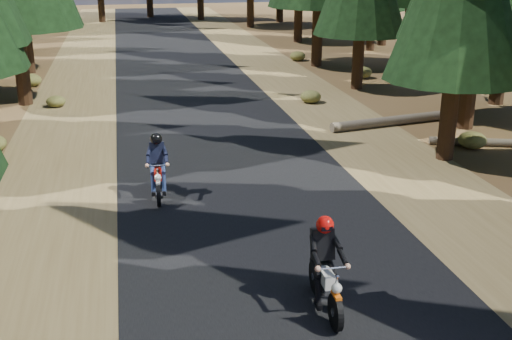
{
  "coord_description": "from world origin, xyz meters",
  "views": [
    {
      "loc": [
        -2.67,
        -11.25,
        5.61
      ],
      "look_at": [
        0.0,
        1.5,
        1.1
      ],
      "focal_mm": 45.0,
      "sensor_mm": 36.0,
      "label": 1
    }
  ],
  "objects_px": {
    "log_near": "(394,121)",
    "rider_follow": "(158,177)",
    "log_far": "(496,142)",
    "rider_lead": "(326,281)"
  },
  "relations": [
    {
      "from": "log_near",
      "to": "rider_lead",
      "type": "bearing_deg",
      "value": -129.23
    },
    {
      "from": "log_near",
      "to": "rider_lead",
      "type": "height_order",
      "value": "rider_lead"
    },
    {
      "from": "log_far",
      "to": "rider_follow",
      "type": "distance_m",
      "value": 10.37
    },
    {
      "from": "rider_lead",
      "to": "rider_follow",
      "type": "bearing_deg",
      "value": -66.01
    },
    {
      "from": "rider_lead",
      "to": "rider_follow",
      "type": "xyz_separation_m",
      "value": [
        -2.33,
        5.62,
        -0.02
      ]
    },
    {
      "from": "log_near",
      "to": "rider_lead",
      "type": "distance_m",
      "value": 12.13
    },
    {
      "from": "log_far",
      "to": "rider_follow",
      "type": "relative_size",
      "value": 2.23
    },
    {
      "from": "log_far",
      "to": "rider_follow",
      "type": "xyz_separation_m",
      "value": [
        -10.14,
        -2.13,
        0.4
      ]
    },
    {
      "from": "log_near",
      "to": "rider_follow",
      "type": "relative_size",
      "value": 2.68
    },
    {
      "from": "rider_follow",
      "to": "rider_lead",
      "type": "bearing_deg",
      "value": 115.88
    }
  ]
}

